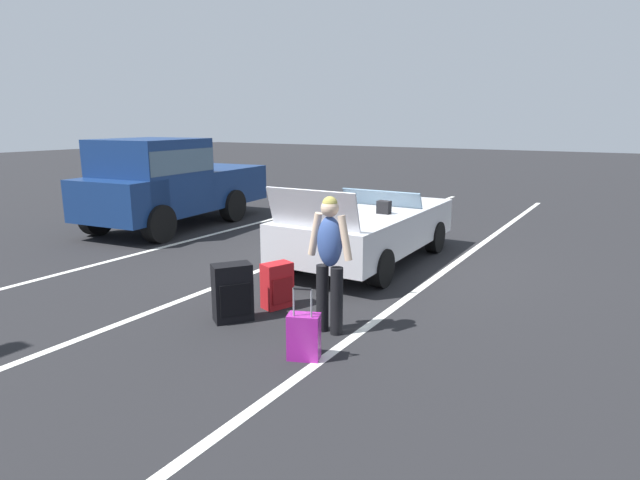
# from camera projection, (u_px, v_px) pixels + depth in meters

# --- Properties ---
(ground_plane) EXTENTS (80.00, 80.00, 0.00)m
(ground_plane) POSITION_uv_depth(u_px,v_px,m) (368.00, 261.00, 9.57)
(ground_plane) COLOR black
(lot_line_near) EXTENTS (18.00, 0.12, 0.01)m
(lot_line_near) POSITION_uv_depth(u_px,v_px,m) (443.00, 272.00, 8.86)
(lot_line_near) COLOR silver
(lot_line_near) RESTS_ON ground_plane
(lot_line_mid) EXTENTS (18.00, 0.12, 0.01)m
(lot_line_mid) POSITION_uv_depth(u_px,v_px,m) (308.00, 252.00, 10.24)
(lot_line_mid) COLOR silver
(lot_line_mid) RESTS_ON ground_plane
(lot_line_far) EXTENTS (18.00, 0.12, 0.01)m
(lot_line_far) POSITION_uv_depth(u_px,v_px,m) (205.00, 236.00, 11.62)
(lot_line_far) COLOR silver
(lot_line_far) RESTS_ON ground_plane
(convertible_car) EXTENTS (4.17, 1.89, 1.53)m
(convertible_car) POSITION_uv_depth(u_px,v_px,m) (374.00, 227.00, 9.60)
(convertible_car) COLOR silver
(convertible_car) RESTS_ON ground_plane
(suitcase_large_black) EXTENTS (0.55, 0.51, 0.74)m
(suitcase_large_black) POSITION_uv_depth(u_px,v_px,m) (233.00, 293.00, 6.66)
(suitcase_large_black) COLOR black
(suitcase_large_black) RESTS_ON ground_plane
(suitcase_medium_bright) EXTENTS (0.46, 0.37, 0.62)m
(suitcase_medium_bright) POSITION_uv_depth(u_px,v_px,m) (277.00, 285.00, 7.15)
(suitcase_medium_bright) COLOR red
(suitcase_medium_bright) RESTS_ON ground_plane
(suitcase_small_carryon) EXTENTS (0.31, 0.39, 0.82)m
(suitcase_small_carryon) POSITION_uv_depth(u_px,v_px,m) (304.00, 336.00, 5.59)
(suitcase_small_carryon) COLOR #991E8C
(suitcase_small_carryon) RESTS_ON ground_plane
(traveler_person) EXTENTS (0.23, 0.60, 1.65)m
(traveler_person) POSITION_uv_depth(u_px,v_px,m) (330.00, 257.00, 6.16)
(traveler_person) COLOR black
(traveler_person) RESTS_ON ground_plane
(parked_pickup_truck_near) EXTENTS (5.17, 2.48, 2.10)m
(parked_pickup_truck_near) POSITION_uv_depth(u_px,v_px,m) (166.00, 181.00, 12.31)
(parked_pickup_truck_near) COLOR navy
(parked_pickup_truck_near) RESTS_ON ground_plane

